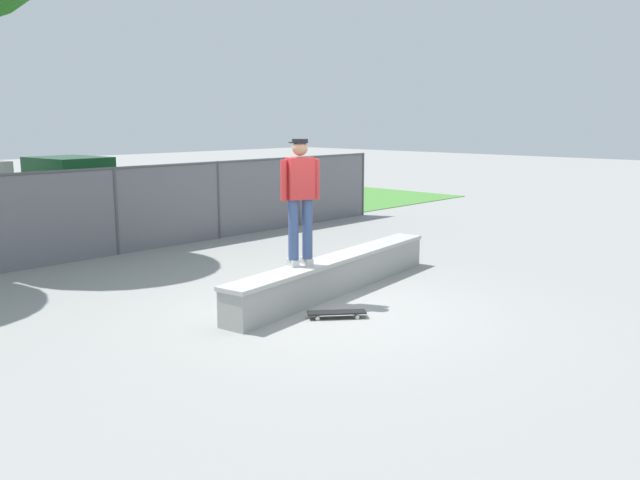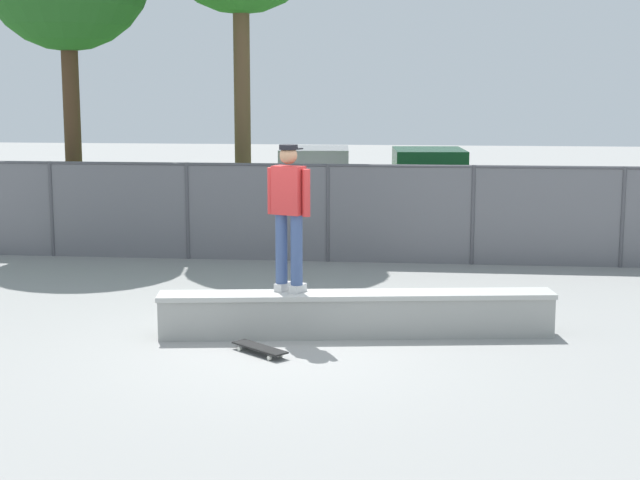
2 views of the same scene
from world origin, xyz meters
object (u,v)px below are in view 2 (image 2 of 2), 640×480
at_px(concrete_ledge, 357,314).
at_px(skateboarder, 289,210).
at_px(car_white, 314,183).
at_px(car_green, 429,185).
at_px(skateboard, 260,348).

relative_size(concrete_ledge, skateboarder, 2.70).
bearing_deg(skateboarder, concrete_ledge, 3.30).
bearing_deg(concrete_ledge, car_white, 99.40).
bearing_deg(car_green, car_white, 177.01).
xyz_separation_m(concrete_ledge, skateboarder, (-0.84, -0.05, 1.31)).
distance_m(skateboard, car_white, 11.72).
height_order(car_white, car_green, same).
distance_m(concrete_ledge, car_green, 10.63).
distance_m(skateboarder, car_green, 10.79).
xyz_separation_m(skateboarder, car_green, (1.76, 10.62, -0.75)).
height_order(skateboarder, skateboard, skateboarder).
distance_m(car_white, car_green, 2.70).
relative_size(concrete_ledge, skateboard, 6.71).
xyz_separation_m(concrete_ledge, skateboard, (-1.07, -0.96, -0.21)).
distance_m(skateboarder, car_white, 10.83).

